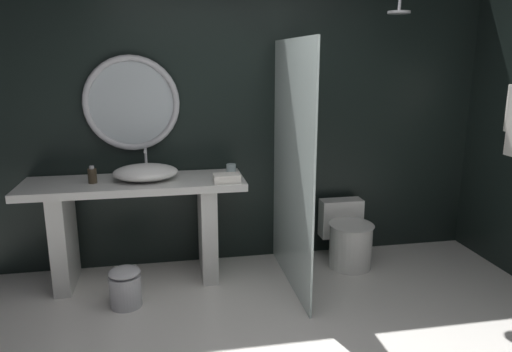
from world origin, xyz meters
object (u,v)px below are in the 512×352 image
Objects in this scene: tumbler_cup at (231,170)px; toilet at (348,237)px; round_wall_mirror at (132,103)px; waste_bin at (125,287)px; soap_dispenser at (92,175)px; folded_hand_towel at (227,178)px; rain_shower_head at (399,9)px; vessel_sink at (146,172)px.

toilet is at bearing -1.65° from tumbler_cup.
round_wall_mirror is 1.53m from waste_bin.
soap_dispenser reaches higher than folded_hand_towel.
soap_dispenser is at bearing -178.59° from tumbler_cup.
round_wall_mirror is 2.99× the size of rain_shower_head.
tumbler_cup is 1.92m from rain_shower_head.
toilet is at bearing -0.08° from soap_dispenser.
waste_bin is (-2.28, -0.33, -2.10)m from rain_shower_head.
toilet is (2.22, -0.00, -0.69)m from soap_dispenser.
rain_shower_head reaches higher than soap_dispenser.
waste_bin is at bearing -96.52° from round_wall_mirror.
rain_shower_head is at bearing -10.47° from round_wall_mirror.
tumbler_cup is at bearing 174.30° from rain_shower_head.
waste_bin is (0.24, -0.44, -0.79)m from soap_dispenser.
rain_shower_head is at bearing -5.70° from tumbler_cup.
toilet is 2.03m from waste_bin.
round_wall_mirror reaches higher than vessel_sink.
vessel_sink is 0.94m from waste_bin.
tumbler_cup is 0.33× the size of waste_bin.
vessel_sink is 0.66× the size of round_wall_mirror.
waste_bin is at bearing -162.53° from folded_hand_towel.
soap_dispenser is 0.94m from waste_bin.
tumbler_cup is 1.14m from soap_dispenser.
soap_dispenser reaches higher than waste_bin.
soap_dispenser is 2.32m from toilet.
vessel_sink reaches higher than folded_hand_towel.
round_wall_mirror is at bearing 109.83° from vessel_sink.
rain_shower_head is 2.03m from toilet.
toilet is (1.89, -0.30, -1.24)m from round_wall_mirror.
rain_shower_head is (2.52, -0.11, 1.31)m from soap_dispenser.
tumbler_cup is 1.28m from toilet.
folded_hand_towel is at bearing -17.63° from vessel_sink.
vessel_sink is 0.62m from round_wall_mirror.
folded_hand_towel is at bearing -9.31° from soap_dispenser.
toilet is at bearing -1.11° from vessel_sink.
folded_hand_towel reaches higher than toilet.
toilet is (1.80, -0.03, -0.69)m from vessel_sink.
waste_bin is 1.16m from folded_hand_towel.
soap_dispenser is 0.53× the size of rain_shower_head.
vessel_sink is at bearing 69.12° from waste_bin.
rain_shower_head is at bearing -3.85° from vessel_sink.
soap_dispenser is 0.66× the size of folded_hand_towel.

